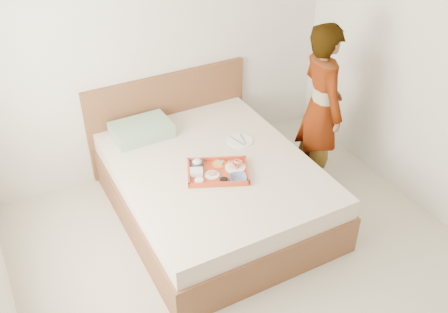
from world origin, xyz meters
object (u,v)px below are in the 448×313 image
at_px(bed, 214,188).
at_px(person, 321,108).
at_px(tray, 218,172).
at_px(dinner_plate, 240,141).

relative_size(bed, person, 1.26).
height_order(bed, person, person).
bearing_deg(bed, person, -1.22).
xyz_separation_m(tray, person, (1.12, 0.12, 0.24)).
xyz_separation_m(bed, person, (1.08, -0.02, 0.53)).
xyz_separation_m(tray, dinner_plate, (0.40, 0.34, -0.02)).
xyz_separation_m(dinner_plate, person, (0.71, -0.22, 0.26)).
bearing_deg(bed, dinner_plate, 27.61).
distance_m(tray, dinner_plate, 0.53).
relative_size(bed, tray, 4.01).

